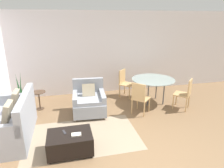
{
  "coord_description": "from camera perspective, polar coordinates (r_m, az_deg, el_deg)",
  "views": [
    {
      "loc": [
        -1.09,
        -3.01,
        2.49
      ],
      "look_at": [
        0.14,
        2.14,
        0.75
      ],
      "focal_mm": 32.0,
      "sensor_mm": 36.0,
      "label": 1
    }
  ],
  "objects": [
    {
      "name": "side_table",
      "position": [
        6.05,
        -20.13,
        -3.52
      ],
      "size": [
        0.39,
        0.39,
        0.53
      ],
      "color": "#4C3828",
      "rests_on": "ground_plane"
    },
    {
      "name": "ground_plane",
      "position": [
        4.06,
        5.43,
        -19.79
      ],
      "size": [
        20.0,
        20.0,
        0.0
      ],
      "primitive_type": "plane",
      "color": "brown"
    },
    {
      "name": "ottoman",
      "position": [
        4.1,
        -11.89,
        -15.93
      ],
      "size": [
        0.85,
        0.61,
        0.4
      ],
      "color": "black",
      "rests_on": "ground_plane"
    },
    {
      "name": "dining_chair_far_left",
      "position": [
        6.6,
        3.67,
        0.76
      ],
      "size": [
        0.59,
        0.59,
        0.9
      ],
      "color": "tan",
      "rests_on": "ground_plane"
    },
    {
      "name": "book_stack",
      "position": [
        3.94,
        -10.16,
        -14.02
      ],
      "size": [
        0.19,
        0.13,
        0.02
      ],
      "color": "beige",
      "rests_on": "ottoman"
    },
    {
      "name": "area_rug",
      "position": [
        4.63,
        -8.28,
        -14.55
      ],
      "size": [
        2.44,
        1.55,
        0.01
      ],
      "color": "gray",
      "rests_on": "ground_plane"
    },
    {
      "name": "dining_chair_near_left",
      "position": [
        5.38,
        7.94,
        -3.51
      ],
      "size": [
        0.59,
        0.59,
        0.9
      ],
      "color": "tan",
      "rests_on": "ground_plane"
    },
    {
      "name": "wall_back",
      "position": [
        6.83,
        -4.16,
        8.75
      ],
      "size": [
        12.0,
        0.06,
        2.75
      ],
      "color": "white",
      "rests_on": "ground_plane"
    },
    {
      "name": "potted_plant",
      "position": [
        6.22,
        -24.43,
        -4.76
      ],
      "size": [
        0.35,
        0.35,
        1.11
      ],
      "color": "#333338",
      "rests_on": "ground_plane"
    },
    {
      "name": "tv_remote_primary",
      "position": [
        4.07,
        -13.48,
        -13.18
      ],
      "size": [
        0.08,
        0.16,
        0.01
      ],
      "color": "#333338",
      "rests_on": "ottoman"
    },
    {
      "name": "dining_table",
      "position": [
        6.18,
        11.65,
        0.82
      ],
      "size": [
        1.3,
        1.3,
        0.75
      ],
      "color": "#8C9E99",
      "rests_on": "ground_plane"
    },
    {
      "name": "dining_chair_near_right",
      "position": [
        6.0,
        20.24,
        -2.19
      ],
      "size": [
        0.59,
        0.59,
        0.9
      ],
      "color": "tan",
      "rests_on": "ground_plane"
    },
    {
      "name": "armchair",
      "position": [
        5.49,
        -6.57,
        -4.95
      ],
      "size": [
        0.92,
        0.98,
        0.9
      ],
      "color": "#999EA8",
      "rests_on": "ground_plane"
    },
    {
      "name": "couch",
      "position": [
        4.9,
        -26.65,
        -10.05
      ],
      "size": [
        0.89,
        1.71,
        0.97
      ],
      "color": "#999EA8",
      "rests_on": "ground_plane"
    }
  ]
}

